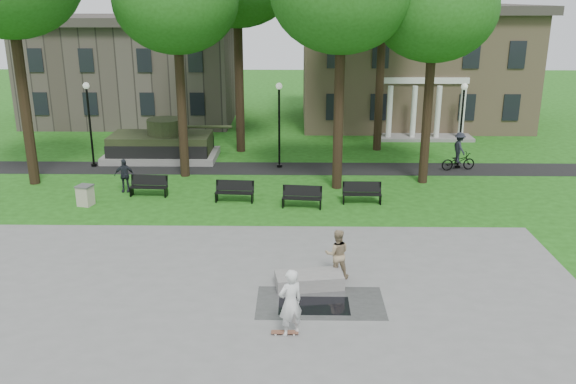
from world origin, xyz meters
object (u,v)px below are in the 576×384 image
(cyclist, at_px, (459,155))
(park_bench_0, at_px, (149,185))
(trash_bin, at_px, (85,195))
(skateboarder, at_px, (290,303))
(concrete_block, at_px, (309,280))
(friend_watching, at_px, (337,254))

(cyclist, distance_m, park_bench_0, 16.73)
(cyclist, height_order, park_bench_0, cyclist)
(trash_bin, bearing_deg, skateboarder, -49.38)
(skateboarder, bearing_deg, concrete_block, -130.43)
(skateboarder, bearing_deg, friend_watching, -141.90)
(friend_watching, distance_m, cyclist, 15.61)
(cyclist, xyz_separation_m, trash_bin, (-18.62, -6.25, -0.38))
(friend_watching, bearing_deg, concrete_block, 33.71)
(skateboarder, height_order, trash_bin, skateboarder)
(cyclist, bearing_deg, park_bench_0, 95.45)
(friend_watching, bearing_deg, skateboarder, 64.71)
(concrete_block, distance_m, skateboarder, 3.17)
(cyclist, height_order, trash_bin, cyclist)
(concrete_block, bearing_deg, friend_watching, 36.56)
(concrete_block, relative_size, friend_watching, 1.27)
(cyclist, bearing_deg, trash_bin, 97.37)
(skateboarder, relative_size, park_bench_0, 1.10)
(park_bench_0, bearing_deg, cyclist, 20.63)
(skateboarder, bearing_deg, cyclist, -146.99)
(park_bench_0, xyz_separation_m, trash_bin, (-2.59, -1.46, -0.04))
(concrete_block, bearing_deg, trash_bin, 141.29)
(skateboarder, xyz_separation_m, park_bench_0, (-6.96, 12.60, -0.50))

